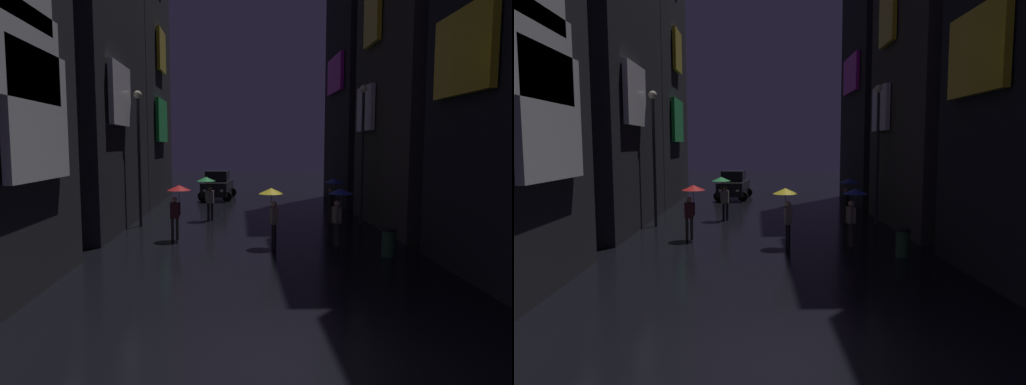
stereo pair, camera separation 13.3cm
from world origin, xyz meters
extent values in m
plane|color=black|center=(0.00, 0.00, 0.00)|extent=(120.00, 120.00, 0.00)
cube|color=white|center=(-5.35, 3.99, 4.35)|extent=(0.20, 3.20, 3.08)
cube|color=white|center=(-5.35, 3.17, 5.70)|extent=(0.20, 4.02, 2.11)
cube|color=black|center=(-7.50, 13.45, 8.80)|extent=(4.00, 8.89, 17.59)
cube|color=white|center=(-5.35, 11.74, 5.65)|extent=(0.20, 2.78, 2.44)
cube|color=black|center=(-7.50, 22.44, 9.24)|extent=(4.00, 8.87, 18.48)
cube|color=#26E54C|center=(-5.35, 21.80, 5.15)|extent=(0.20, 3.20, 2.61)
cube|color=yellow|center=(-5.35, 22.21, 9.47)|extent=(0.20, 2.29, 2.52)
cube|color=yellow|center=(5.35, 5.06, 6.10)|extent=(0.20, 3.08, 2.24)
cube|color=white|center=(5.35, 14.26, 5.34)|extent=(0.20, 2.36, 2.07)
cube|color=yellow|center=(5.35, 13.50, 9.52)|extent=(0.20, 2.08, 2.87)
cube|color=black|center=(7.50, 21.53, 12.05)|extent=(4.00, 7.06, 24.11)
cube|color=#F226D8|center=(5.35, 21.12, 7.93)|extent=(0.20, 3.77, 2.17)
cylinder|color=#38332D|center=(3.65, 13.87, 0.42)|extent=(0.12, 0.12, 0.85)
cylinder|color=#38332D|center=(3.72, 13.70, 0.42)|extent=(0.12, 0.12, 0.85)
cube|color=black|center=(3.69, 13.78, 1.15)|extent=(0.33, 0.40, 0.60)
sphere|color=tan|center=(3.69, 13.78, 1.56)|extent=(0.22, 0.22, 0.22)
cylinder|color=black|center=(3.79, 13.63, 1.20)|extent=(0.09, 0.09, 0.50)
cylinder|color=slate|center=(3.79, 13.63, 1.53)|extent=(0.02, 0.02, 0.77)
cone|color=#263FB2|center=(3.79, 13.63, 2.02)|extent=(0.90, 0.90, 0.20)
cylinder|color=#38332D|center=(-3.15, 10.31, 0.42)|extent=(0.12, 0.12, 0.85)
cylinder|color=#38332D|center=(-2.97, 10.33, 0.42)|extent=(0.12, 0.12, 0.85)
cube|color=#4C1E23|center=(-3.06, 10.32, 1.15)|extent=(0.36, 0.25, 0.60)
sphere|color=tan|center=(-3.06, 10.32, 1.56)|extent=(0.22, 0.22, 0.22)
cylinder|color=#4C1E23|center=(-2.89, 10.39, 1.20)|extent=(0.09, 0.09, 0.50)
cylinder|color=slate|center=(-2.89, 10.39, 1.53)|extent=(0.02, 0.02, 0.77)
cone|color=red|center=(-2.89, 10.39, 2.02)|extent=(0.90, 0.90, 0.20)
cylinder|color=black|center=(-1.89, 14.88, 0.42)|extent=(0.12, 0.12, 0.85)
cylinder|color=black|center=(-2.07, 14.90, 0.42)|extent=(0.12, 0.12, 0.85)
cube|color=gray|center=(-1.98, 14.89, 1.15)|extent=(0.36, 0.26, 0.60)
sphere|color=#9E7051|center=(-1.98, 14.89, 1.56)|extent=(0.22, 0.22, 0.22)
cylinder|color=gray|center=(-2.16, 14.86, 1.20)|extent=(0.09, 0.09, 0.50)
cylinder|color=slate|center=(-2.16, 14.86, 1.53)|extent=(0.02, 0.02, 0.77)
cone|color=green|center=(-2.16, 14.86, 2.02)|extent=(0.90, 0.90, 0.20)
cylinder|color=black|center=(0.66, 8.75, 0.42)|extent=(0.12, 0.12, 0.85)
cylinder|color=black|center=(0.62, 8.93, 0.42)|extent=(0.12, 0.12, 0.85)
cube|color=gray|center=(0.64, 8.84, 1.15)|extent=(0.29, 0.38, 0.60)
sphere|color=beige|center=(0.64, 8.84, 1.56)|extent=(0.22, 0.22, 0.22)
cylinder|color=gray|center=(0.56, 9.00, 1.20)|extent=(0.09, 0.09, 0.50)
cylinder|color=slate|center=(0.56, 9.00, 1.53)|extent=(0.02, 0.02, 0.77)
cone|color=yellow|center=(0.56, 9.00, 2.02)|extent=(0.90, 0.90, 0.20)
cylinder|color=#38332D|center=(2.90, 9.06, 0.42)|extent=(0.12, 0.12, 0.85)
cylinder|color=#38332D|center=(2.95, 8.88, 0.42)|extent=(0.12, 0.12, 0.85)
cube|color=gray|center=(2.92, 8.97, 1.15)|extent=(0.30, 0.39, 0.60)
sphere|color=beige|center=(2.92, 8.97, 1.56)|extent=(0.22, 0.22, 0.22)
cylinder|color=gray|center=(3.02, 8.81, 1.20)|extent=(0.09, 0.09, 0.50)
cylinder|color=slate|center=(3.02, 8.81, 1.53)|extent=(0.02, 0.02, 0.77)
cone|color=#263FB2|center=(3.02, 8.81, 2.02)|extent=(0.90, 0.90, 0.20)
cube|color=black|center=(-1.98, 23.81, 0.77)|extent=(2.12, 4.25, 0.90)
cube|color=black|center=(-1.98, 23.81, 1.57)|extent=(1.63, 1.99, 0.70)
cylinder|color=black|center=(-1.32, 22.40, 0.32)|extent=(0.66, 0.29, 0.64)
cylinder|color=black|center=(-2.92, 22.57, 0.32)|extent=(0.66, 0.29, 0.64)
cylinder|color=black|center=(-1.04, 25.05, 0.32)|extent=(0.66, 0.29, 0.64)
cylinder|color=black|center=(-2.65, 25.22, 0.32)|extent=(0.66, 0.29, 0.64)
cube|color=white|center=(-1.65, 21.70, 0.77)|extent=(0.21, 0.08, 0.14)
cube|color=white|center=(-2.74, 21.81, 0.77)|extent=(0.21, 0.08, 0.14)
cylinder|color=#2D2D33|center=(5.00, 13.36, 2.98)|extent=(0.14, 0.14, 5.96)
sphere|color=#F9EFCC|center=(5.00, 13.36, 6.14)|extent=(0.36, 0.36, 0.36)
cylinder|color=#2D2D33|center=(-5.00, 13.36, 2.83)|extent=(0.14, 0.14, 5.66)
sphere|color=#F9EFCC|center=(-5.00, 13.36, 5.84)|extent=(0.36, 0.36, 0.36)
cylinder|color=#265933|center=(4.30, 7.39, 0.42)|extent=(0.44, 0.44, 0.85)
cylinder|color=black|center=(4.30, 7.39, 0.89)|extent=(0.46, 0.46, 0.08)
camera|label=1|loc=(-0.64, -7.10, 3.64)|focal=32.00mm
camera|label=2|loc=(-0.51, -7.11, 3.64)|focal=32.00mm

